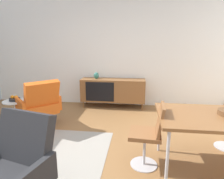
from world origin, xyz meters
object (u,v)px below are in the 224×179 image
(armchair_black_shell, at_px, (13,166))
(side_table_round, at_px, (16,110))
(fruit_bowl, at_px, (15,99))
(lounge_chair_red, at_px, (40,104))
(vase_cobalt, at_px, (96,76))
(sideboard, at_px, (113,90))
(dining_chair_near_window, at_px, (150,133))

(armchair_black_shell, distance_m, side_table_round, 2.19)
(fruit_bowl, bearing_deg, lounge_chair_red, 0.87)
(vase_cobalt, xyz_separation_m, armchair_black_shell, (-0.11, -3.28, -0.33))
(armchair_black_shell, bearing_deg, lounge_chair_red, 110.37)
(side_table_round, distance_m, fruit_bowl, 0.23)
(sideboard, relative_size, vase_cobalt, 9.75)
(sideboard, distance_m, vase_cobalt, 0.56)
(dining_chair_near_window, bearing_deg, lounge_chair_red, 154.02)
(dining_chair_near_window, bearing_deg, vase_cobalt, 116.44)
(side_table_round, bearing_deg, lounge_chair_red, 0.77)
(sideboard, height_order, dining_chair_near_window, dining_chair_near_window)
(side_table_round, bearing_deg, sideboard, 40.06)
(vase_cobalt, height_order, armchair_black_shell, armchair_black_shell)
(sideboard, relative_size, fruit_bowl, 8.00)
(dining_chair_near_window, height_order, fruit_bowl, dining_chair_near_window)
(vase_cobalt, bearing_deg, armchair_black_shell, -91.95)
(side_table_round, xyz_separation_m, fruit_bowl, (-0.00, -0.00, 0.23))
(sideboard, bearing_deg, armchair_black_shell, -99.24)
(sideboard, distance_m, fruit_bowl, 2.25)
(dining_chair_near_window, distance_m, side_table_round, 2.68)
(lounge_chair_red, xyz_separation_m, side_table_round, (-0.50, -0.01, -0.15))
(lounge_chair_red, bearing_deg, dining_chair_near_window, -25.98)
(dining_chair_near_window, bearing_deg, sideboard, 107.87)
(vase_cobalt, relative_size, side_table_round, 0.32)
(dining_chair_near_window, xyz_separation_m, side_table_round, (-2.50, 0.97, -0.15))
(vase_cobalt, distance_m, side_table_round, 2.00)
(lounge_chair_red, distance_m, side_table_round, 0.52)
(sideboard, height_order, vase_cobalt, vase_cobalt)
(fruit_bowl, bearing_deg, vase_cobalt, 48.16)
(vase_cobalt, bearing_deg, fruit_bowl, -131.84)
(dining_chair_near_window, relative_size, side_table_round, 1.65)
(sideboard, height_order, lounge_chair_red, lounge_chair_red)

